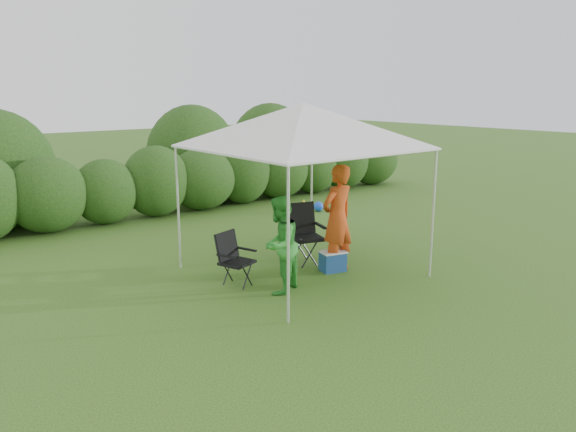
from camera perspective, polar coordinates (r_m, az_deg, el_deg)
ground at (r=9.23m, az=3.45°, el=-6.47°), size 70.00×70.00×0.00m
hedge at (r=13.99m, az=-12.82°, el=3.35°), size 16.79×1.53×1.80m
canopy at (r=9.11m, az=1.52°, el=9.15°), size 3.10×3.10×2.83m
chair_right at (r=9.99m, az=1.47°, el=-1.37°), size 0.77×0.74×1.05m
chair_left at (r=8.90m, az=-5.62°, el=-4.00°), size 0.62×0.60×0.85m
man at (r=9.49m, az=5.03°, el=-0.22°), size 0.70×0.49×1.82m
woman at (r=8.46m, az=-0.84°, el=-2.95°), size 0.91×0.85×1.49m
cooler at (r=9.62m, az=4.57°, el=-4.57°), size 0.48×0.40×0.35m
bottle at (r=9.54m, az=5.03°, el=-2.86°), size 0.06×0.06×0.24m
lawn_toy at (r=14.20m, az=1.99°, el=1.05°), size 0.63×0.53×0.32m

